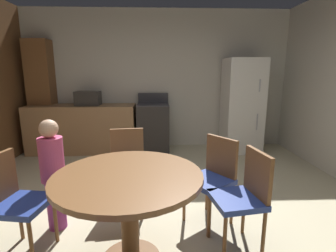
% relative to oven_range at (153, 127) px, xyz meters
% --- Properties ---
extents(ground_plane, '(14.00, 14.00, 0.00)m').
position_rel_oven_range_xyz_m(ground_plane, '(0.09, -2.66, -0.47)').
color(ground_plane, beige).
extents(wall_back, '(5.46, 0.12, 2.70)m').
position_rel_oven_range_xyz_m(wall_back, '(0.09, 0.40, 0.88)').
color(wall_back, beige).
rests_on(wall_back, ground).
extents(kitchen_counter, '(2.00, 0.60, 0.90)m').
position_rel_oven_range_xyz_m(kitchen_counter, '(-1.35, -0.00, -0.02)').
color(kitchen_counter, '#9E754C').
rests_on(kitchen_counter, ground).
extents(pantry_column, '(0.44, 0.36, 2.10)m').
position_rel_oven_range_xyz_m(pantry_column, '(-2.13, 0.18, 0.58)').
color(pantry_column, brown).
rests_on(pantry_column, ground).
extents(oven_range, '(0.60, 0.60, 1.10)m').
position_rel_oven_range_xyz_m(oven_range, '(0.00, 0.00, 0.00)').
color(oven_range, '#2D2B28').
rests_on(oven_range, ground).
extents(refrigerator, '(0.68, 0.68, 1.76)m').
position_rel_oven_range_xyz_m(refrigerator, '(1.70, -0.05, 0.41)').
color(refrigerator, white).
rests_on(refrigerator, ground).
extents(microwave, '(0.44, 0.32, 0.26)m').
position_rel_oven_range_xyz_m(microwave, '(-1.21, -0.00, 0.56)').
color(microwave, '#2D2B28').
rests_on(microwave, kitchen_counter).
extents(dining_table, '(1.13, 1.13, 0.76)m').
position_rel_oven_range_xyz_m(dining_table, '(-0.14, -2.99, 0.13)').
color(dining_table, brown).
rests_on(dining_table, ground).
extents(chair_east, '(0.46, 0.46, 0.87)m').
position_rel_oven_range_xyz_m(chair_east, '(0.82, -2.84, 0.03)').
color(chair_east, brown).
rests_on(chair_east, ground).
extents(chair_north, '(0.45, 0.45, 0.87)m').
position_rel_oven_range_xyz_m(chair_north, '(-0.26, -2.03, 0.03)').
color(chair_north, brown).
rests_on(chair_north, ground).
extents(chair_northeast, '(0.56, 0.56, 0.87)m').
position_rel_oven_range_xyz_m(chair_northeast, '(0.65, -2.42, 0.03)').
color(chair_northeast, brown).
rests_on(chair_northeast, ground).
extents(chair_west, '(0.46, 0.46, 0.87)m').
position_rel_oven_range_xyz_m(chair_west, '(-1.09, -2.85, 0.03)').
color(chair_west, brown).
rests_on(chair_west, ground).
extents(person_child, '(0.30, 0.30, 1.09)m').
position_rel_oven_range_xyz_m(person_child, '(-0.91, -2.50, 0.11)').
color(person_child, '#8C337A').
rests_on(person_child, ground).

